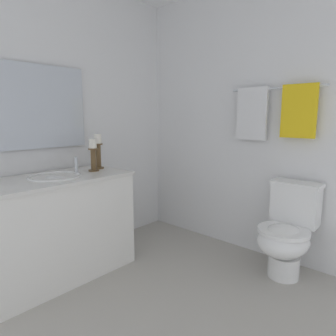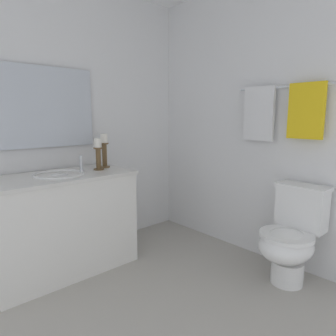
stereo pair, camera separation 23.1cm
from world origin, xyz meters
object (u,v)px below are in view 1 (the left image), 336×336
(vanity_cabinet, at_px, (58,227))
(toilet, at_px, (287,233))
(candle_holder_tall, at_px, (98,150))
(sink_basin, at_px, (55,182))
(mirror, at_px, (33,107))
(candle_holder_short, at_px, (93,154))
(towel_near_vanity, at_px, (252,114))
(towel_center, at_px, (299,111))
(towel_bar, at_px, (276,88))

(vanity_cabinet, relative_size, toilet, 1.53)
(toilet, bearing_deg, candle_holder_tall, -152.54)
(sink_basin, distance_m, mirror, 0.64)
(sink_basin, xyz_separation_m, candle_holder_short, (0.00, 0.35, 0.18))
(vanity_cabinet, relative_size, sink_basin, 2.86)
(toilet, bearing_deg, mirror, -143.87)
(towel_near_vanity, bearing_deg, toilet, -24.54)
(vanity_cabinet, height_order, towel_center, towel_center)
(vanity_cabinet, height_order, toilet, vanity_cabinet)
(candle_holder_short, relative_size, towel_bar, 0.34)
(sink_basin, relative_size, toilet, 0.54)
(mirror, distance_m, towel_center, 2.12)
(candle_holder_short, height_order, toilet, candle_holder_short)
(toilet, distance_m, towel_center, 0.97)
(toilet, height_order, towel_bar, towel_bar)
(sink_basin, relative_size, candle_holder_short, 1.46)
(vanity_cabinet, relative_size, towel_center, 2.71)
(towel_center, bearing_deg, sink_basin, -133.21)
(mirror, distance_m, towel_near_vanity, 1.84)
(towel_bar, bearing_deg, toilet, -42.08)
(candle_holder_short, bearing_deg, vanity_cabinet, -90.73)
(towel_near_vanity, height_order, towel_center, same)
(towel_center, bearing_deg, toilet, -77.62)
(candle_holder_short, xyz_separation_m, toilet, (1.36, 0.85, -0.59))
(candle_holder_short, xyz_separation_m, towel_near_vanity, (0.91, 1.05, 0.34))
(vanity_cabinet, xyz_separation_m, towel_center, (1.32, 1.40, 0.91))
(candle_holder_tall, height_order, towel_center, towel_center)
(mirror, xyz_separation_m, towel_bar, (1.39, 1.42, 0.16))
(candle_holder_tall, relative_size, towel_center, 0.72)
(vanity_cabinet, xyz_separation_m, mirror, (-0.28, 0.00, 0.94))
(candle_holder_short, bearing_deg, towel_bar, 43.90)
(sink_basin, bearing_deg, towel_center, 46.79)
(toilet, xyz_separation_m, towel_bar, (-0.25, 0.22, 1.14))
(sink_basin, bearing_deg, vanity_cabinet, -90.00)
(towel_center, bearing_deg, candle_holder_tall, -145.63)
(candle_holder_short, distance_m, toilet, 1.70)
(candle_holder_tall, distance_m, candle_holder_short, 0.13)
(towel_bar, xyz_separation_m, towel_center, (0.20, -0.02, -0.19))
(candle_holder_short, bearing_deg, sink_basin, -90.73)
(candle_holder_tall, xyz_separation_m, towel_bar, (1.18, 0.96, 0.53))
(candle_holder_tall, distance_m, towel_bar, 1.62)
(sink_basin, relative_size, towel_center, 0.95)
(towel_bar, bearing_deg, vanity_cabinet, -128.13)
(toilet, distance_m, towel_bar, 1.19)
(candle_holder_tall, xyz_separation_m, towel_near_vanity, (0.98, 0.95, 0.32))
(vanity_cabinet, distance_m, toilet, 1.81)
(vanity_cabinet, relative_size, candle_holder_tall, 3.74)
(candle_holder_tall, height_order, towel_near_vanity, towel_near_vanity)
(mirror, xyz_separation_m, candle_holder_tall, (0.21, 0.45, -0.37))
(sink_basin, bearing_deg, candle_holder_tall, 98.57)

